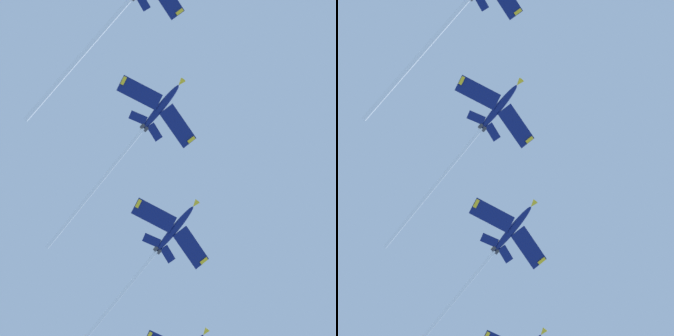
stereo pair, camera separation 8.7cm
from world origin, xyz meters
TOP-DOWN VIEW (x-y plane):
  - jet_lead at (-20.61, -0.37)m, footprint 43.71×20.01m
  - jet_second at (-32.29, 20.30)m, footprint 41.12×20.00m
  - jet_third at (-45.13, 40.23)m, footprint 37.10×20.07m

SIDE VIEW (x-z plane):
  - jet_third at x=-45.13m, z-range 105.14..121.05m
  - jet_second at x=-32.29m, z-range 110.94..129.15m
  - jet_lead at x=-20.61m, z-range 117.51..136.38m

